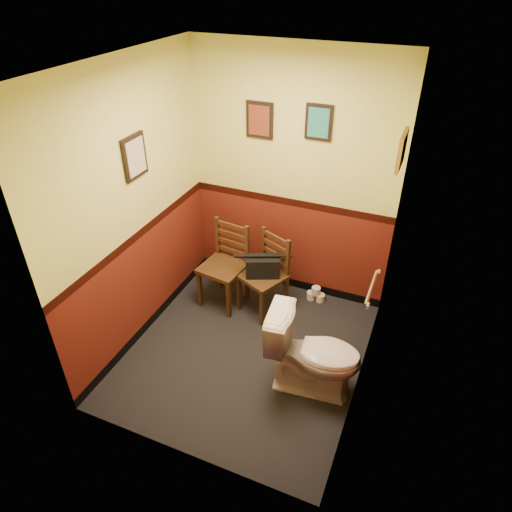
{
  "coord_description": "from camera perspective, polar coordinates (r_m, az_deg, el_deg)",
  "views": [
    {
      "loc": [
        1.35,
        -2.97,
        3.33
      ],
      "look_at": [
        0.0,
        0.25,
        1.0
      ],
      "focal_mm": 32.0,
      "sensor_mm": 36.0,
      "label": 1
    }
  ],
  "objects": [
    {
      "name": "tp_stack",
      "position": [
        5.26,
        7.47,
        -4.8
      ],
      "size": [
        0.21,
        0.11,
        0.18
      ],
      "color": "silver",
      "rests_on": "floor"
    },
    {
      "name": "toilet_brush",
      "position": [
        4.31,
        9.87,
        -16.03
      ],
      "size": [
        0.12,
        0.12,
        0.44
      ],
      "color": "silver",
      "rests_on": "floor"
    },
    {
      "name": "handbag",
      "position": [
        4.78,
        0.85,
        -1.27
      ],
      "size": [
        0.39,
        0.3,
        0.26
      ],
      "rotation": [
        0.0,
        0.0,
        0.41
      ],
      "color": "black",
      "rests_on": "chair_right"
    },
    {
      "name": "framed_print_back_a",
      "position": [
        4.69,
        0.45,
        16.62
      ],
      "size": [
        0.28,
        0.04,
        0.36
      ],
      "color": "black",
      "rests_on": "wall_back"
    },
    {
      "name": "chair_left",
      "position": [
        5.0,
        -3.89,
        -1.18
      ],
      "size": [
        0.5,
        0.5,
        0.95
      ],
      "rotation": [
        0.0,
        0.0,
        -0.14
      ],
      "color": "brown",
      "rests_on": "floor"
    },
    {
      "name": "toilet",
      "position": [
        4.09,
        7.24,
        -12.09
      ],
      "size": [
        0.88,
        0.56,
        0.82
      ],
      "primitive_type": "imported",
      "rotation": [
        0.0,
        0.0,
        1.68
      ],
      "color": "white",
      "rests_on": "floor"
    },
    {
      "name": "wall_front",
      "position": [
        2.97,
        -10.97,
        -8.71
      ],
      "size": [
        2.2,
        0.0,
        2.7
      ],
      "primitive_type": "cube",
      "rotation": [
        -1.57,
        0.0,
        0.0
      ],
      "color": "#601C12",
      "rests_on": "ground"
    },
    {
      "name": "wall_back",
      "position": [
        4.81,
        4.43,
        9.31
      ],
      "size": [
        2.2,
        0.0,
        2.7
      ],
      "primitive_type": "cube",
      "rotation": [
        1.57,
        0.0,
        0.0
      ],
      "color": "#601C12",
      "rests_on": "ground"
    },
    {
      "name": "grab_bar",
      "position": [
        4.01,
        14.28,
        -3.87
      ],
      "size": [
        0.05,
        0.56,
        0.06
      ],
      "color": "silver",
      "rests_on": "wall_right"
    },
    {
      "name": "wall_right",
      "position": [
        3.57,
        14.89,
        -1.15
      ],
      "size": [
        0.0,
        2.4,
        2.7
      ],
      "primitive_type": "cube",
      "rotation": [
        1.57,
        0.0,
        -1.57
      ],
      "color": "#601C12",
      "rests_on": "ground"
    },
    {
      "name": "wall_left",
      "position": [
        4.32,
        -14.96,
        5.29
      ],
      "size": [
        0.0,
        2.4,
        2.7
      ],
      "primitive_type": "cube",
      "rotation": [
        1.57,
        0.0,
        1.57
      ],
      "color": "#601C12",
      "rests_on": "ground"
    },
    {
      "name": "ceiling",
      "position": [
        3.32,
        -1.81,
        22.81
      ],
      "size": [
        2.2,
        2.4,
        0.0
      ],
      "primitive_type": "cube",
      "rotation": [
        3.14,
        0.0,
        0.0
      ],
      "color": "silver",
      "rests_on": "ground"
    },
    {
      "name": "framed_print_right",
      "position": [
        3.8,
        17.75,
        12.49
      ],
      "size": [
        0.04,
        0.34,
        0.28
      ],
      "color": "olive",
      "rests_on": "wall_right"
    },
    {
      "name": "floor",
      "position": [
        4.66,
        -1.21,
        -11.9
      ],
      "size": [
        2.2,
        2.4,
        0.0
      ],
      "primitive_type": "cube",
      "color": "black",
      "rests_on": "ground"
    },
    {
      "name": "framed_print_left",
      "position": [
        4.18,
        -14.93,
        11.89
      ],
      "size": [
        0.04,
        0.3,
        0.38
      ],
      "color": "black",
      "rests_on": "wall_left"
    },
    {
      "name": "chair_right",
      "position": [
        4.88,
        1.18,
        -2.35
      ],
      "size": [
        0.56,
        0.56,
        0.91
      ],
      "rotation": [
        0.0,
        0.0,
        -0.42
      ],
      "color": "brown",
      "rests_on": "floor"
    },
    {
      "name": "framed_print_back_b",
      "position": [
        4.49,
        7.85,
        16.22
      ],
      "size": [
        0.26,
        0.04,
        0.34
      ],
      "color": "black",
      "rests_on": "wall_back"
    }
  ]
}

